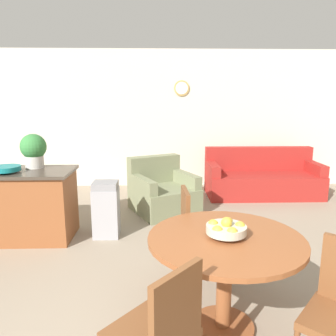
# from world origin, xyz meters

# --- Properties ---
(wall_back) EXTENTS (8.00, 0.09, 2.70)m
(wall_back) POSITION_xyz_m (0.00, 5.51, 1.35)
(wall_back) COLOR beige
(wall_back) RESTS_ON ground_plane
(dining_table) EXTENTS (1.14, 1.14, 0.75)m
(dining_table) POSITION_xyz_m (0.56, 1.10, 0.58)
(dining_table) COLOR brown
(dining_table) RESTS_ON ground_plane
(dining_chair_near_left) EXTENTS (0.59, 0.59, 0.89)m
(dining_chair_near_left) POSITION_xyz_m (0.08, 0.46, 0.50)
(dining_chair_near_left) COLOR brown
(dining_chair_near_left) RESTS_ON ground_plane
(dining_chair_far_side) EXTENTS (0.44, 0.44, 0.89)m
(dining_chair_far_side) POSITION_xyz_m (0.45, 1.89, 0.50)
(dining_chair_far_side) COLOR brown
(dining_chair_far_side) RESTS_ON ground_plane
(fruit_bowl) EXTENTS (0.29, 0.29, 0.15)m
(fruit_bowl) POSITION_xyz_m (0.56, 1.10, 0.82)
(fruit_bowl) COLOR #B7B29E
(fruit_bowl) RESTS_ON dining_table
(kitchen_island) EXTENTS (1.29, 0.71, 0.88)m
(kitchen_island) POSITION_xyz_m (-1.63, 2.88, 0.44)
(kitchen_island) COLOR brown
(kitchen_island) RESTS_ON ground_plane
(teal_bowl) EXTENTS (0.34, 0.34, 0.08)m
(teal_bowl) POSITION_xyz_m (-1.73, 2.75, 0.93)
(teal_bowl) COLOR #147A7F
(teal_bowl) RESTS_ON kitchen_island
(potted_plant) EXTENTS (0.32, 0.32, 0.43)m
(potted_plant) POSITION_xyz_m (-1.50, 3.04, 1.12)
(potted_plant) COLOR beige
(potted_plant) RESTS_ON kitchen_island
(trash_bin) EXTENTS (0.32, 0.31, 0.72)m
(trash_bin) POSITION_xyz_m (-0.59, 2.92, 0.36)
(trash_bin) COLOR #9E9EA3
(trash_bin) RESTS_ON ground_plane
(couch) EXTENTS (2.02, 0.88, 0.86)m
(couch) POSITION_xyz_m (1.99, 4.71, 0.29)
(couch) COLOR maroon
(couch) RESTS_ON ground_plane
(armchair) EXTENTS (1.18, 1.21, 0.84)m
(armchair) POSITION_xyz_m (0.14, 3.89, 0.29)
(armchair) COLOR #7A7F5B
(armchair) RESTS_ON ground_plane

